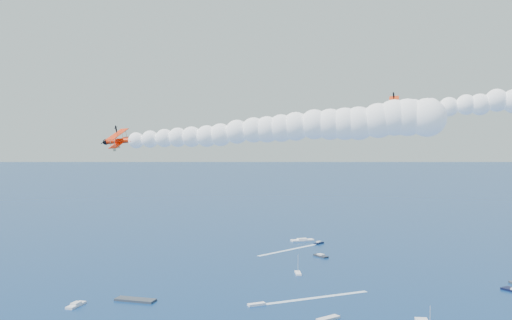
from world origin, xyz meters
The scene contains 5 objects.
biplane_lead centered at (17.40, 30.20, 58.82)m, with size 7.06×7.92×4.77m, color red, non-canonical shape.
biplane_trail centered at (-22.71, 3.26, 53.39)m, with size 6.63×7.43×4.48m, color #FF2B05, non-canonical shape.
smoke_trail_trail centered at (1.65, 16.46, 55.48)m, with size 49.70×29.80×10.45m, color white, non-canonical shape.
spectator_boats centered at (-0.71, 115.34, 0.35)m, with size 223.85×186.61×0.70m.
boat_wakes centered at (-73.65, 129.37, 0.03)m, with size 66.83×93.47×0.04m.
Camera 1 is at (66.11, -66.05, 55.77)m, focal length 43.48 mm.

